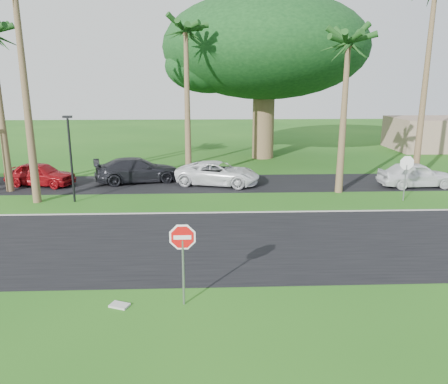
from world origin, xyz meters
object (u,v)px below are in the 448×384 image
car_red (40,174)px  stop_sign_far (406,169)px  stop_sign_near (183,248)px  car_minivan (218,174)px  car_dark (138,170)px  car_pickup (416,175)px

car_red → stop_sign_far: bearing=-88.1°
stop_sign_near → car_minivan: size_ratio=0.50×
stop_sign_near → car_dark: bearing=103.1°
car_minivan → stop_sign_near: bearing=-170.8°
stop_sign_far → car_dark: size_ratio=0.48×
stop_sign_far → car_minivan: stop_sign_far is taller
car_dark → car_pickup: bearing=-111.1°
stop_sign_near → car_minivan: bearing=84.7°
stop_sign_near → car_pickup: (13.60, 14.09, -1.01)m
stop_sign_far → car_dark: bearing=-18.5°
stop_sign_far → car_minivan: 10.96m
stop_sign_far → car_minivan: bearing=-22.3°
car_minivan → car_pickup: 12.23m
stop_sign_near → stop_sign_far: bearing=43.7°
stop_sign_near → car_red: 18.16m
car_dark → car_red: bearing=82.6°
car_red → car_dark: bearing=-69.3°
car_minivan → car_pickup: bearing=-80.4°
stop_sign_far → car_pickup: (2.10, 3.09, -1.01)m
car_red → car_minivan: size_ratio=0.82×
stop_sign_near → car_dark: size_ratio=0.48×
stop_sign_near → car_red: stop_sign_near is taller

